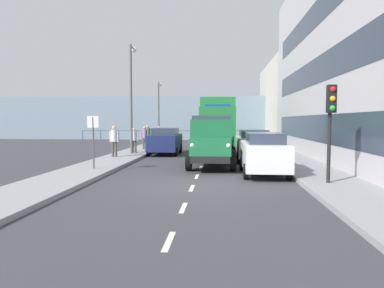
% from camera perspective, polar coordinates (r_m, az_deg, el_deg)
% --- Properties ---
extents(ground_plane, '(80.00, 80.00, 0.00)m').
position_cam_1_polar(ground_plane, '(20.11, 1.93, -2.54)').
color(ground_plane, '#38383D').
extents(sidewalk_left, '(2.28, 36.53, 0.15)m').
position_cam_1_polar(sidewalk_left, '(20.44, 15.40, -2.36)').
color(sidewalk_left, gray).
rests_on(sidewalk_left, ground_plane).
extents(sidewalk_right, '(2.28, 36.53, 0.15)m').
position_cam_1_polar(sidewalk_right, '(20.87, -11.25, -2.17)').
color(sidewalk_right, gray).
rests_on(sidewalk_right, ground_plane).
extents(road_centreline_markings, '(0.12, 32.33, 0.01)m').
position_cam_1_polar(road_centreline_markings, '(19.50, 1.85, -2.73)').
color(road_centreline_markings, silver).
rests_on(road_centreline_markings, ground_plane).
extents(building_far_block, '(8.56, 14.45, 8.24)m').
position_cam_1_polar(building_far_block, '(40.75, 17.85, 6.27)').
color(building_far_block, beige).
rests_on(building_far_block, ground_plane).
extents(sea_horizon, '(80.00, 0.80, 5.00)m').
position_cam_1_polar(sea_horizon, '(41.24, 3.34, 4.16)').
color(sea_horizon, gray).
rests_on(sea_horizon, ground_plane).
extents(seawall_railing, '(28.08, 0.08, 1.20)m').
position_cam_1_polar(seawall_railing, '(37.66, 3.20, 1.79)').
color(seawall_railing, '#4C5156').
rests_on(seawall_railing, ground_plane).
extents(truck_vintage_green, '(2.17, 5.64, 2.43)m').
position_cam_1_polar(truck_vintage_green, '(16.91, 3.14, 0.27)').
color(truck_vintage_green, black).
rests_on(truck_vintage_green, ground_plane).
extents(lorry_cargo_green, '(2.58, 8.20, 3.87)m').
position_cam_1_polar(lorry_cargo_green, '(27.22, 4.13, 3.47)').
color(lorry_cargo_green, '#1E7033').
rests_on(lorry_cargo_green, ground_plane).
extents(car_white_kerbside_near, '(1.77, 3.90, 1.72)m').
position_cam_1_polar(car_white_kerbside_near, '(14.75, 11.36, -1.42)').
color(car_white_kerbside_near, white).
rests_on(car_white_kerbside_near, ground_plane).
extents(car_silver_kerbside_1, '(1.80, 4.03, 1.72)m').
position_cam_1_polar(car_silver_kerbside_1, '(19.64, 9.68, -0.12)').
color(car_silver_kerbside_1, '#B7BABF').
rests_on(car_silver_kerbside_1, ground_plane).
extents(car_navy_oppositeside_0, '(1.89, 3.94, 1.72)m').
position_cam_1_polar(car_navy_oppositeside_0, '(23.36, -4.27, 0.53)').
color(car_navy_oppositeside_0, navy).
rests_on(car_navy_oppositeside_0, ground_plane).
extents(pedestrian_near_railing, '(0.53, 0.34, 1.76)m').
position_cam_1_polar(pedestrian_near_railing, '(20.75, -12.28, 0.87)').
color(pedestrian_near_railing, '#4C473D').
rests_on(pedestrian_near_railing, sidewalk_right).
extents(pedestrian_by_lamp, '(0.53, 0.34, 1.58)m').
position_cam_1_polar(pedestrian_by_lamp, '(23.23, -9.22, 0.92)').
color(pedestrian_by_lamp, '#4C473D').
rests_on(pedestrian_by_lamp, sidewalk_right).
extents(pedestrian_with_bag, '(0.53, 0.34, 1.64)m').
position_cam_1_polar(pedestrian_with_bag, '(25.82, -7.54, 1.30)').
color(pedestrian_with_bag, '#4C473D').
rests_on(pedestrian_with_bag, sidewalk_right).
extents(pedestrian_couple_a, '(0.53, 0.34, 1.70)m').
position_cam_1_polar(pedestrian_couple_a, '(28.39, -7.03, 1.60)').
color(pedestrian_couple_a, black).
rests_on(pedestrian_couple_a, sidewalk_right).
extents(pedestrian_couple_b, '(0.53, 0.34, 1.59)m').
position_cam_1_polar(pedestrian_couple_b, '(29.73, -5.26, 1.56)').
color(pedestrian_couple_b, black).
rests_on(pedestrian_couple_b, sidewalk_right).
extents(traffic_light_near, '(0.28, 0.41, 3.20)m').
position_cam_1_polar(traffic_light_near, '(12.48, 21.21, 4.74)').
color(traffic_light_near, black).
rests_on(traffic_light_near, sidewalk_left).
extents(lamp_post_promenade, '(0.32, 1.14, 6.73)m').
position_cam_1_polar(lamp_post_promenade, '(22.91, -9.60, 8.55)').
color(lamp_post_promenade, '#59595B').
rests_on(lamp_post_promenade, sidewalk_right).
extents(lamp_post_far, '(0.32, 1.14, 5.51)m').
position_cam_1_polar(lamp_post_far, '(32.71, -5.29, 6.01)').
color(lamp_post_far, '#59595B').
rests_on(lamp_post_far, sidewalk_right).
extents(street_sign, '(0.50, 0.07, 2.25)m').
position_cam_1_polar(street_sign, '(15.81, -15.45, 1.73)').
color(street_sign, '#4C4C4C').
rests_on(street_sign, sidewalk_right).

